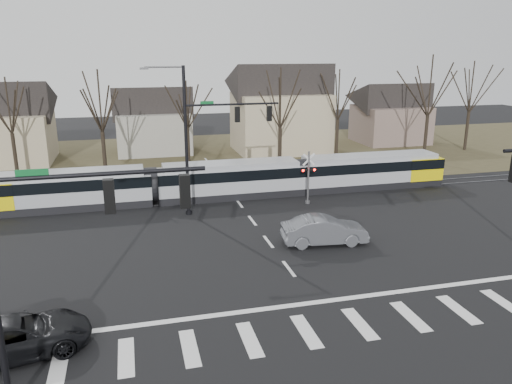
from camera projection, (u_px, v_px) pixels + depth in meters
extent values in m
plane|color=black|center=(301.00, 285.00, 24.53)|extent=(140.00, 140.00, 0.00)
cube|color=#38331E|center=(204.00, 156.00, 54.34)|extent=(140.00, 28.00, 0.01)
cube|color=silver|center=(59.00, 367.00, 18.22)|extent=(0.60, 2.60, 0.01)
cube|color=silver|center=(126.00, 357.00, 18.79)|extent=(0.60, 2.60, 0.01)
cube|color=silver|center=(190.00, 348.00, 19.37)|extent=(0.60, 2.60, 0.01)
cube|color=silver|center=(250.00, 339.00, 19.94)|extent=(0.60, 2.60, 0.01)
cube|color=silver|center=(306.00, 331.00, 20.51)|extent=(0.60, 2.60, 0.01)
cube|color=silver|center=(360.00, 324.00, 21.09)|extent=(0.60, 2.60, 0.01)
cube|color=silver|center=(410.00, 316.00, 21.66)|extent=(0.60, 2.60, 0.01)
cube|color=silver|center=(458.00, 309.00, 22.24)|extent=(0.60, 2.60, 0.01)
cube|color=silver|center=(504.00, 303.00, 22.81)|extent=(0.60, 2.60, 0.01)
cube|color=silver|center=(315.00, 302.00, 22.85)|extent=(28.00, 0.35, 0.01)
cube|color=silver|center=(289.00, 269.00, 26.39)|extent=(0.18, 2.00, 0.01)
cube|color=silver|center=(268.00, 242.00, 30.12)|extent=(0.18, 2.00, 0.01)
cube|color=silver|center=(252.00, 221.00, 33.84)|extent=(0.18, 2.00, 0.01)
cube|color=silver|center=(240.00, 204.00, 37.57)|extent=(0.18, 2.00, 0.01)
cube|color=silver|center=(229.00, 190.00, 41.29)|extent=(0.18, 2.00, 0.01)
cube|color=silver|center=(220.00, 178.00, 45.02)|extent=(0.18, 2.00, 0.01)
cube|color=silver|center=(213.00, 168.00, 48.75)|extent=(0.18, 2.00, 0.01)
cube|color=silver|center=(206.00, 160.00, 52.47)|extent=(0.18, 2.00, 0.01)
cube|color=#59595E|center=(236.00, 199.00, 38.59)|extent=(90.00, 0.12, 0.06)
cube|color=#59595E|center=(233.00, 194.00, 39.89)|extent=(90.00, 0.12, 0.06)
cube|color=gray|center=(64.00, 190.00, 36.05)|extent=(12.33, 2.66, 2.77)
cube|color=black|center=(63.00, 183.00, 35.90)|extent=(12.35, 2.69, 0.81)
cube|color=gray|center=(231.00, 180.00, 39.00)|extent=(11.38, 2.66, 2.77)
cube|color=black|center=(231.00, 173.00, 38.85)|extent=(11.40, 2.69, 0.81)
cube|color=gray|center=(369.00, 171.00, 41.84)|extent=(12.33, 2.66, 2.77)
cube|color=black|center=(370.00, 164.00, 41.69)|extent=(12.35, 2.69, 0.81)
cube|color=yellow|center=(419.00, 167.00, 42.93)|extent=(3.04, 2.71, 1.85)
imported|color=#54555B|center=(324.00, 230.00, 29.62)|extent=(2.88, 5.45, 1.67)
imported|color=black|center=(16.00, 337.00, 18.77)|extent=(4.77, 6.46, 1.50)
cylinder|color=black|center=(96.00, 174.00, 14.76)|extent=(6.50, 0.14, 0.14)
cube|color=#0C5926|center=(32.00, 173.00, 14.31)|extent=(0.90, 0.03, 0.22)
cube|color=black|center=(109.00, 196.00, 15.03)|extent=(0.32, 0.32, 1.05)
sphere|color=#FF0C07|center=(108.00, 186.00, 14.94)|extent=(0.22, 0.22, 0.22)
cube|color=black|center=(185.00, 191.00, 15.58)|extent=(0.32, 0.32, 1.05)
sphere|color=#FF0C07|center=(184.00, 181.00, 15.49)|extent=(0.22, 0.22, 0.22)
cylinder|color=black|center=(186.00, 143.00, 33.82)|extent=(0.22, 0.22, 10.20)
cylinder|color=black|center=(189.00, 212.00, 35.18)|extent=(0.44, 0.44, 0.30)
cylinder|color=black|center=(233.00, 104.00, 33.91)|extent=(6.50, 0.14, 0.14)
cube|color=#0C5926|center=(207.00, 103.00, 33.45)|extent=(0.90, 0.03, 0.22)
cube|color=black|center=(237.00, 114.00, 34.18)|extent=(0.32, 0.32, 1.05)
sphere|color=#FF0C07|center=(237.00, 110.00, 34.09)|extent=(0.22, 0.22, 0.22)
cube|color=black|center=(269.00, 113.00, 34.73)|extent=(0.32, 0.32, 1.05)
sphere|color=#FF0C07|center=(269.00, 109.00, 34.64)|extent=(0.22, 0.22, 0.22)
cube|color=#59595B|center=(144.00, 68.00, 31.87)|extent=(0.55, 0.22, 0.14)
cylinder|color=#59595B|center=(308.00, 178.00, 37.10)|extent=(0.14, 0.14, 4.00)
cylinder|color=#59595B|center=(308.00, 202.00, 37.62)|extent=(0.36, 0.36, 0.20)
cube|color=silver|center=(309.00, 159.00, 36.72)|extent=(0.95, 0.04, 0.95)
cube|color=silver|center=(309.00, 159.00, 36.72)|extent=(0.95, 0.04, 0.95)
cube|color=black|center=(309.00, 170.00, 36.94)|extent=(1.00, 0.10, 0.12)
sphere|color=#FF0C07|center=(303.00, 171.00, 36.75)|extent=(0.18, 0.18, 0.18)
sphere|color=#FF0C07|center=(315.00, 170.00, 36.97)|extent=(0.18, 0.18, 0.18)
cube|color=tan|center=(5.00, 138.00, 50.73)|extent=(9.00, 8.00, 5.00)
cube|color=gray|center=(154.00, 132.00, 56.25)|extent=(8.00, 7.00, 4.50)
cube|color=tan|center=(280.00, 123.00, 56.53)|extent=(10.00, 8.00, 6.50)
cube|color=#6A564E|center=(390.00, 124.00, 62.26)|extent=(8.00, 7.00, 4.50)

